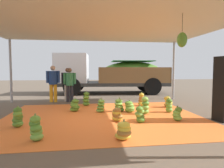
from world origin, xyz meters
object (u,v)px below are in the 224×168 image
banana_bunch_7 (124,131)px  worker_0 (68,82)px  banana_bunch_13 (140,115)px  banana_bunch_1 (75,106)px  banana_bunch_3 (119,106)px  banana_bunch_8 (177,114)px  banana_bunch_11 (130,107)px  banana_bunch_12 (86,99)px  banana_bunch_6 (117,115)px  banana_bunch_5 (101,106)px  cargo_truck_main (109,73)px  banana_bunch_9 (141,100)px  banana_bunch_14 (18,118)px  banana_bunch_0 (168,102)px  banana_bunch_4 (36,129)px  banana_bunch_2 (169,106)px  worker_1 (53,81)px  banana_bunch_10 (145,106)px

banana_bunch_7 → worker_0: bearing=106.5°
banana_bunch_13 → worker_0: 4.74m
worker_0 → banana_bunch_13: bearing=-60.8°
banana_bunch_1 → banana_bunch_3: banana_bunch_3 is taller
banana_bunch_8 → banana_bunch_11: banana_bunch_8 is taller
banana_bunch_7 → banana_bunch_12: bearing=100.5°
banana_bunch_11 → banana_bunch_12: (-1.47, 1.43, 0.08)m
banana_bunch_6 → banana_bunch_11: size_ratio=0.89×
banana_bunch_3 → banana_bunch_8: bearing=-45.5°
banana_bunch_5 → banana_bunch_12: (-0.48, 1.34, 0.05)m
banana_bunch_1 → banana_bunch_11: size_ratio=1.00×
banana_bunch_3 → cargo_truck_main: bearing=86.8°
banana_bunch_9 → worker_0: bearing=151.1°
banana_bunch_6 → banana_bunch_7: size_ratio=0.91×
banana_bunch_1 → banana_bunch_14: 2.18m
banana_bunch_11 → banana_bunch_1: bearing=168.7°
banana_bunch_0 → banana_bunch_4: banana_bunch_4 is taller
banana_bunch_2 → worker_1: worker_1 is taller
banana_bunch_14 → worker_1: (0.26, 3.93, 0.71)m
banana_bunch_12 → banana_bunch_10: bearing=-43.3°
banana_bunch_6 → banana_bunch_7: (-0.10, -1.48, -0.00)m
banana_bunch_2 → banana_bunch_6: banana_bunch_2 is taller
banana_bunch_10 → worker_0: 4.20m
banana_bunch_1 → worker_1: worker_1 is taller
banana_bunch_0 → cargo_truck_main: size_ratio=0.07×
banana_bunch_4 → banana_bunch_13: banana_bunch_4 is taller
banana_bunch_13 → worker_0: worker_0 is taller
banana_bunch_2 → banana_bunch_6: (-1.93, -0.90, -0.04)m
banana_bunch_9 → worker_1: bearing=157.7°
banana_bunch_6 → banana_bunch_2: bearing=25.0°
banana_bunch_2 → banana_bunch_10: bearing=-170.7°
banana_bunch_5 → banana_bunch_1: bearing=162.0°
banana_bunch_2 → cargo_truck_main: size_ratio=0.07×
banana_bunch_11 → worker_0: worker_0 is taller
banana_bunch_8 → banana_bunch_14: 4.28m
banana_bunch_0 → banana_bunch_13: 2.60m
banana_bunch_13 → banana_bunch_6: bearing=159.6°
banana_bunch_7 → banana_bunch_12: banana_bunch_12 is taller
banana_bunch_3 → banana_bunch_13: banana_bunch_13 is taller
banana_bunch_1 → cargo_truck_main: bearing=70.6°
banana_bunch_4 → banana_bunch_13: (2.49, 1.06, -0.03)m
banana_bunch_3 → banana_bunch_4: banana_bunch_4 is taller
banana_bunch_9 → banana_bunch_14: bearing=-148.2°
banana_bunch_9 → banana_bunch_14: (-3.92, -2.43, -0.01)m
banana_bunch_14 → cargo_truck_main: 7.69m
banana_bunch_7 → worker_0: 5.62m
banana_bunch_1 → banana_bunch_8: (2.95, -1.69, -0.02)m
banana_bunch_9 → banana_bunch_11: size_ratio=1.18×
banana_bunch_4 → cargo_truck_main: cargo_truck_main is taller
banana_bunch_12 → banana_bunch_14: (-1.73, -2.78, -0.02)m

